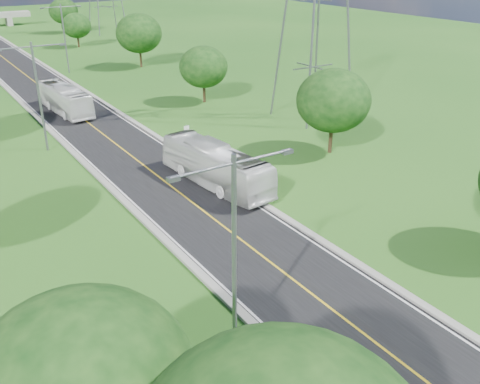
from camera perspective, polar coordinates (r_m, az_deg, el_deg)
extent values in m
plane|color=#1D4E16|center=(69.21, -18.19, 8.79)|extent=(260.00, 260.00, 0.00)
cube|color=black|center=(74.85, -19.50, 9.77)|extent=(8.00, 150.00, 0.06)
cube|color=gray|center=(74.01, -22.70, 9.19)|extent=(0.50, 150.00, 0.22)
cube|color=gray|center=(75.89, -16.39, 10.43)|extent=(0.50, 150.00, 0.22)
cylinder|color=slate|center=(50.79, -5.69, 5.83)|extent=(0.08, 0.08, 2.40)
cube|color=white|center=(50.51, -5.72, 6.68)|extent=(0.55, 0.04, 0.70)
cube|color=gray|center=(148.21, -23.43, 16.36)|extent=(1.20, 3.00, 2.00)
cylinder|color=slate|center=(23.53, -0.61, -7.39)|extent=(0.22, 0.22, 10.00)
cylinder|color=slate|center=(20.79, -3.93, 2.30)|extent=(2.80, 0.12, 0.12)
cylinder|color=slate|center=(22.17, 2.40, 3.80)|extent=(2.80, 0.12, 0.12)
cube|color=slate|center=(20.26, -7.13, 1.40)|extent=(0.50, 0.25, 0.18)
cube|color=slate|center=(22.92, 5.06, 4.30)|extent=(0.50, 0.25, 0.18)
cylinder|color=slate|center=(52.49, -20.59, 9.34)|extent=(0.22, 0.22, 10.00)
cylinder|color=slate|center=(51.32, -22.92, 13.96)|extent=(2.80, 0.12, 0.12)
cylinder|color=slate|center=(51.90, -19.83, 14.52)|extent=(2.80, 0.12, 0.12)
cube|color=slate|center=(52.22, -18.41, 14.71)|extent=(0.50, 0.25, 0.18)
cylinder|color=slate|center=(86.80, -18.18, 15.22)|extent=(0.22, 0.22, 10.00)
cylinder|color=slate|center=(85.91, -19.53, 18.07)|extent=(2.80, 0.12, 0.12)
cylinder|color=slate|center=(86.64, -17.66, 18.35)|extent=(2.80, 0.12, 0.12)
cube|color=slate|center=(85.60, -20.40, 17.90)|extent=(0.50, 0.25, 0.18)
cube|color=slate|center=(87.01, -16.80, 18.45)|extent=(0.50, 0.25, 0.18)
cylinder|color=black|center=(50.39, 9.65, 5.73)|extent=(0.36, 0.36, 2.88)
ellipsoid|color=black|center=(49.38, 9.94, 9.59)|extent=(6.72, 6.72, 5.71)
cylinder|color=black|center=(67.07, -3.84, 10.60)|extent=(0.36, 0.36, 2.52)
ellipsoid|color=black|center=(66.39, -3.92, 13.18)|extent=(5.88, 5.88, 5.00)
cylinder|color=black|center=(89.03, -10.54, 13.93)|extent=(0.36, 0.36, 3.06)
ellipsoid|color=black|center=(88.43, -10.74, 16.31)|extent=(7.14, 7.14, 6.07)
cylinder|color=black|center=(110.60, -16.87, 15.16)|extent=(0.36, 0.36, 2.34)
ellipsoid|color=black|center=(110.21, -17.06, 16.62)|extent=(5.46, 5.46, 4.64)
cylinder|color=black|center=(130.58, -18.11, 16.41)|extent=(0.36, 0.36, 2.70)
ellipsoid|color=black|center=(130.21, -18.31, 17.84)|extent=(6.30, 6.30, 5.36)
imported|color=white|center=(42.48, -2.60, 2.81)|extent=(3.90, 12.00, 3.28)
imported|color=white|center=(65.46, -18.22, 9.40)|extent=(3.36, 11.36, 3.12)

